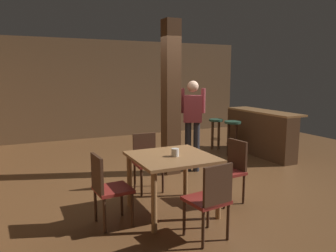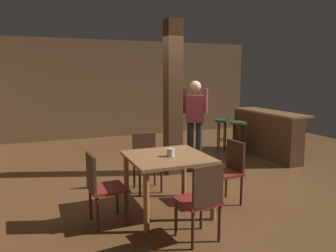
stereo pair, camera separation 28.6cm
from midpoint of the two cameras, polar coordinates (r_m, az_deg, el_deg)
ground_plane at (r=5.92m, az=5.70°, el=-9.13°), size 10.80×10.80×0.00m
wall_back at (r=9.84m, az=-6.53°, el=6.44°), size 8.00×0.10×2.80m
pillar at (r=5.98m, az=2.24°, el=4.80°), size 0.28×0.28×2.80m
dining_table at (r=4.36m, az=1.80°, el=-6.71°), size 1.03×1.03×0.78m
chair_south at (r=3.68m, az=8.13°, el=-12.36°), size 0.47×0.47×0.89m
chair_east at (r=4.82m, az=12.21°, el=-7.27°), size 0.45×0.45×0.89m
chair_north at (r=5.26m, az=-2.27°, el=-5.68°), size 0.44×0.44×0.89m
chair_west at (r=4.11m, az=-9.61°, el=-10.09°), size 0.45×0.45×0.89m
napkin_cup at (r=4.28m, az=2.36°, el=-4.64°), size 0.10×0.10×0.10m
standing_person at (r=6.14m, az=6.04°, el=1.14°), size 0.45×0.33×1.72m
bar_counter at (r=7.71m, az=17.70°, el=-1.26°), size 0.56×1.98×1.02m
bar_stool_near at (r=7.54m, az=13.17°, el=-0.69°), size 0.37×0.37×0.79m
bar_stool_mid at (r=8.08m, az=10.37°, el=-0.23°), size 0.34×0.34×0.75m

